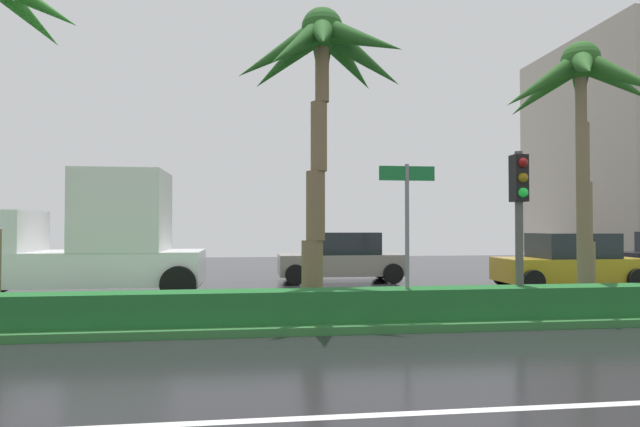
{
  "coord_description": "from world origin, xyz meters",
  "views": [
    {
      "loc": [
        -1.77,
        -3.45,
        1.96
      ],
      "look_at": [
        0.11,
        11.08,
        2.29
      ],
      "focal_mm": 30.08,
      "sensor_mm": 36.0,
      "label": 1
    }
  ],
  "objects_px": {
    "palm_tree_centre_left": "(322,69)",
    "car_in_traffic_leading": "(342,258)",
    "street_name_sign": "(407,219)",
    "palm_tree_centre": "(581,92)",
    "car_in_traffic_second": "(569,262)",
    "traffic_signal_median_right": "(519,202)",
    "box_truck_lead": "(86,241)"
  },
  "relations": [
    {
      "from": "car_in_traffic_leading",
      "to": "car_in_traffic_second",
      "type": "bearing_deg",
      "value": 155.44
    },
    {
      "from": "palm_tree_centre_left",
      "to": "car_in_traffic_leading",
      "type": "distance_m",
      "value": 8.58
    },
    {
      "from": "car_in_traffic_leading",
      "to": "traffic_signal_median_right",
      "type": "bearing_deg",
      "value": 105.42
    },
    {
      "from": "palm_tree_centre",
      "to": "car_in_traffic_second",
      "type": "height_order",
      "value": "palm_tree_centre"
    },
    {
      "from": "palm_tree_centre",
      "to": "street_name_sign",
      "type": "distance_m",
      "value": 6.13
    },
    {
      "from": "palm_tree_centre",
      "to": "street_name_sign",
      "type": "bearing_deg",
      "value": -158.74
    },
    {
      "from": "traffic_signal_median_right",
      "to": "car_in_traffic_second",
      "type": "bearing_deg",
      "value": 49.99
    },
    {
      "from": "car_in_traffic_leading",
      "to": "car_in_traffic_second",
      "type": "height_order",
      "value": "same"
    },
    {
      "from": "palm_tree_centre_left",
      "to": "car_in_traffic_leading",
      "type": "bearing_deg",
      "value": 76.93
    },
    {
      "from": "traffic_signal_median_right",
      "to": "palm_tree_centre",
      "type": "bearing_deg",
      "value": 33.77
    },
    {
      "from": "palm_tree_centre",
      "to": "traffic_signal_median_right",
      "type": "height_order",
      "value": "palm_tree_centre"
    },
    {
      "from": "street_name_sign",
      "to": "car_in_traffic_leading",
      "type": "bearing_deg",
      "value": 88.87
    },
    {
      "from": "traffic_signal_median_right",
      "to": "car_in_traffic_leading",
      "type": "distance_m",
      "value": 8.68
    },
    {
      "from": "box_truck_lead",
      "to": "car_in_traffic_leading",
      "type": "xyz_separation_m",
      "value": [
        7.63,
        3.15,
        -0.72
      ]
    },
    {
      "from": "palm_tree_centre",
      "to": "car_in_traffic_leading",
      "type": "relative_size",
      "value": 1.45
    },
    {
      "from": "palm_tree_centre",
      "to": "box_truck_lead",
      "type": "height_order",
      "value": "palm_tree_centre"
    },
    {
      "from": "palm_tree_centre",
      "to": "car_in_traffic_second",
      "type": "relative_size",
      "value": 1.45
    },
    {
      "from": "palm_tree_centre_left",
      "to": "box_truck_lead",
      "type": "height_order",
      "value": "palm_tree_centre_left"
    },
    {
      "from": "palm_tree_centre",
      "to": "street_name_sign",
      "type": "xyz_separation_m",
      "value": [
        -4.93,
        -1.92,
        -3.1
      ]
    },
    {
      "from": "palm_tree_centre",
      "to": "traffic_signal_median_right",
      "type": "relative_size",
      "value": 1.88
    },
    {
      "from": "street_name_sign",
      "to": "box_truck_lead",
      "type": "bearing_deg",
      "value": 144.54
    },
    {
      "from": "car_in_traffic_second",
      "to": "palm_tree_centre_left",
      "type": "bearing_deg",
      "value": 26.22
    },
    {
      "from": "traffic_signal_median_right",
      "to": "street_name_sign",
      "type": "distance_m",
      "value": 2.47
    },
    {
      "from": "box_truck_lead",
      "to": "palm_tree_centre_left",
      "type": "bearing_deg",
      "value": 146.55
    },
    {
      "from": "street_name_sign",
      "to": "box_truck_lead",
      "type": "relative_size",
      "value": 0.47
    },
    {
      "from": "palm_tree_centre_left",
      "to": "street_name_sign",
      "type": "distance_m",
      "value": 3.84
    },
    {
      "from": "palm_tree_centre_left",
      "to": "street_name_sign",
      "type": "bearing_deg",
      "value": -42.63
    },
    {
      "from": "traffic_signal_median_right",
      "to": "car_in_traffic_second",
      "type": "relative_size",
      "value": 0.77
    },
    {
      "from": "street_name_sign",
      "to": "car_in_traffic_second",
      "type": "bearing_deg",
      "value": 38.7
    },
    {
      "from": "street_name_sign",
      "to": "palm_tree_centre_left",
      "type": "bearing_deg",
      "value": 137.37
    },
    {
      "from": "palm_tree_centre_left",
      "to": "box_truck_lead",
      "type": "distance_m",
      "value": 8.12
    },
    {
      "from": "traffic_signal_median_right",
      "to": "car_in_traffic_second",
      "type": "xyz_separation_m",
      "value": [
        4.36,
        5.19,
        -1.61
      ]
    }
  ]
}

